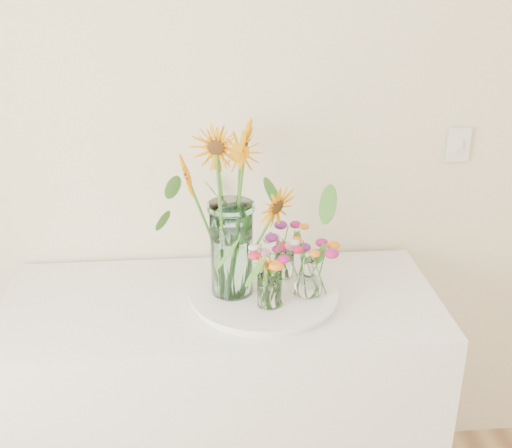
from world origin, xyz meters
name	(u,v)px	position (x,y,z in m)	size (l,w,h in m)	color
counter	(223,411)	(-0.44, 1.93, 0.45)	(1.40, 0.60, 0.90)	white
tray	(264,296)	(-0.30, 1.92, 0.91)	(0.45, 0.45, 0.03)	white
mason_jar	(232,249)	(-0.40, 1.92, 1.08)	(0.13, 0.13, 0.31)	#AEE7D8
sunflower_bouquet	(231,207)	(-0.40, 1.92, 1.22)	(0.70, 0.70, 0.59)	orange
small_vase_a	(269,288)	(-0.29, 1.83, 0.99)	(0.07, 0.07, 0.13)	white
wildflower_posy_a	(269,274)	(-0.29, 1.83, 1.03)	(0.17, 0.17, 0.22)	orange
small_vase_b	(309,278)	(-0.16, 1.88, 0.99)	(0.09, 0.09, 0.13)	white
wildflower_posy_b	(309,265)	(-0.16, 1.88, 1.03)	(0.23, 0.23, 0.22)	orange
small_vase_c	(284,263)	(-0.22, 2.01, 0.98)	(0.06, 0.06, 0.11)	white
wildflower_posy_c	(284,251)	(-0.22, 2.01, 1.02)	(0.19, 0.19, 0.20)	orange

